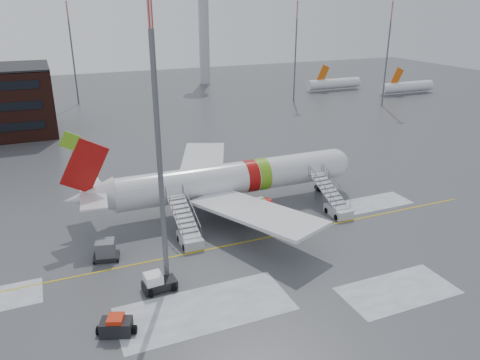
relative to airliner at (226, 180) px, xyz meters
name	(u,v)px	position (x,y,z in m)	size (l,w,h in m)	color
ground	(229,240)	(-2.84, -8.02, -3.42)	(260.00, 260.00, 0.00)	#494C4F
airliner	(226,180)	(0.00, 0.00, 0.00)	(35.03, 32.97, 11.18)	silver
airstair_fwd	(335,204)	(11.01, -6.54, -2.35)	(2.05, 7.70, 3.48)	silver
airstair_aft	(188,232)	(-6.79, -6.54, -2.35)	(2.05, 7.70, 3.48)	#B6B9BE
pushback_tug	(157,283)	(-11.73, -13.89, -2.70)	(2.93, 2.27, 1.62)	black
uld_container	(106,251)	(-15.03, -6.97, -2.51)	(2.71, 2.21, 1.95)	black
baggage_tractor	(116,327)	(-15.87, -18.32, -2.77)	(3.12, 2.09, 1.53)	black
light_mast_near	(157,129)	(-10.67, -13.03, 10.43)	(1.20, 1.20, 26.87)	#595B60
control_tower	(204,18)	(27.16, 86.98, 15.33)	(6.40, 6.40, 30.00)	#B2B5BA
light_mast_far_ne	(296,43)	(39.16, 53.98, 10.42)	(1.20, 1.20, 24.25)	#595B60
light_mast_far_n	(71,44)	(-10.84, 69.98, 10.42)	(1.20, 1.20, 24.25)	#595B60
light_mast_far_e	(388,45)	(55.16, 39.98, 10.42)	(1.20, 1.20, 24.25)	#595B60
distant_aircraft	(357,93)	(59.66, 55.98, -3.42)	(35.00, 18.00, 8.00)	#D8590C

